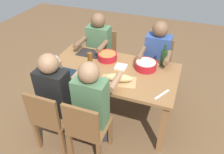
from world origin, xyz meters
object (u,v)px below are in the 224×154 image
object	(u,v)px
diner_near_left	(156,57)
napkin_stack	(121,67)
dining_table	(112,76)
wine_bottle	(164,57)
diner_far_right	(56,92)
chair_near_right	(103,53)
chair_far_right	(50,117)
diner_far_center	(93,102)
cutting_board	(118,82)
beer_bottle	(90,61)
serving_bowl_fruit	(107,56)
wine_glass	(57,58)
chair_near_left	(157,64)
serving_bowl_pasta	(146,65)
bread_loaf	(119,78)
diner_near_right	(98,47)
chair_far_center	(87,128)

from	to	relation	value
diner_near_left	napkin_stack	distance (m)	0.61
dining_table	wine_bottle	world-z (taller)	wine_bottle
diner_far_right	wine_bottle	bearing A→B (deg)	-137.91
diner_near_left	chair_near_right	bearing A→B (deg)	-11.71
dining_table	wine_bottle	size ratio (longest dim) A/B	5.55
chair_far_right	diner_far_center	xyz separation A→B (m)	(-0.44, -0.18, 0.21)
cutting_board	beer_bottle	world-z (taller)	beer_bottle
serving_bowl_fruit	diner_far_right	bearing A→B (deg)	69.44
diner_far_right	dining_table	bearing A→B (deg)	-127.53
diner_near_left	wine_glass	xyz separation A→B (m)	(1.12, 0.74, 0.16)
serving_bowl_fruit	dining_table	bearing A→B (deg)	124.41
chair_near_left	cutting_board	size ratio (longest dim) A/B	2.12
serving_bowl_pasta	beer_bottle	size ratio (longest dim) A/B	1.23
beer_bottle	wine_glass	xyz separation A→B (m)	(0.42, 0.09, 0.01)
serving_bowl_fruit	serving_bowl_pasta	bearing A→B (deg)	175.60
cutting_board	wine_glass	bearing A→B (deg)	-3.99
bread_loaf	wine_bottle	size ratio (longest dim) A/B	1.10
chair_near_right	chair_near_left	size ratio (longest dim) A/B	1.00
dining_table	wine_bottle	distance (m)	0.69
dining_table	chair_near_right	bearing A→B (deg)	-59.77
serving_bowl_fruit	diner_near_right	bearing A→B (deg)	-50.75
diner_far_right	diner_near_left	distance (m)	1.45
wine_bottle	chair_near_right	bearing A→B (deg)	-22.73
chair_far_center	chair_near_right	world-z (taller)	same
chair_near_left	diner_near_right	bearing A→B (deg)	11.71
cutting_board	serving_bowl_pasta	bearing A→B (deg)	-119.36
beer_bottle	dining_table	bearing A→B (deg)	-165.87
diner_far_right	bread_loaf	world-z (taller)	diner_far_right
chair_far_center	diner_far_center	world-z (taller)	diner_far_center
chair_far_center	beer_bottle	distance (m)	0.83
chair_near_right	wine_bottle	size ratio (longest dim) A/B	2.93
diner_near_left	diner_far_right	bearing A→B (deg)	52.47
diner_far_center	chair_near_right	bearing A→B (deg)	-71.67
chair_near_right	diner_near_left	xyz separation A→B (m)	(-0.89, 0.18, 0.21)
serving_bowl_pasta	serving_bowl_fruit	bearing A→B (deg)	-4.40
wine_bottle	chair_near_left	bearing A→B (deg)	-73.52
serving_bowl_fruit	napkin_stack	size ratio (longest dim) A/B	1.83
chair_far_right	napkin_stack	world-z (taller)	chair_far_right
wine_glass	napkin_stack	distance (m)	0.81
diner_near_left	beer_bottle	distance (m)	0.96
chair_far_center	beer_bottle	size ratio (longest dim) A/B	3.86
chair_far_center	napkin_stack	bearing A→B (deg)	-96.00
diner_near_left	serving_bowl_pasta	world-z (taller)	diner_near_left
dining_table	bread_loaf	size ratio (longest dim) A/B	5.03
diner_near_right	chair_far_right	bearing A→B (deg)	90.00
diner_near_left	serving_bowl_fruit	distance (m)	0.70
diner_near_right	cutting_board	size ratio (longest dim) A/B	3.00
cutting_board	wine_bottle	xyz separation A→B (m)	(-0.41, -0.56, 0.10)
diner_far_center	chair_near_left	xyz separation A→B (m)	(-0.44, -1.34, -0.21)
chair_near_left	diner_near_left	distance (m)	0.28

